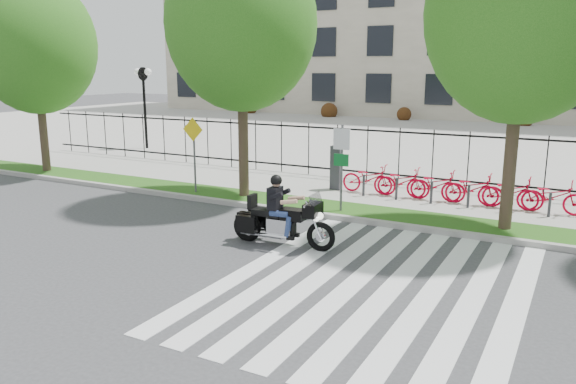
% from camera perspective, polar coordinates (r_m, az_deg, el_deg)
% --- Properties ---
extents(ground, '(120.00, 120.00, 0.00)m').
position_cam_1_polar(ground, '(13.76, -10.59, -5.64)').
color(ground, '#373739').
rests_on(ground, ground).
extents(curb, '(60.00, 0.20, 0.15)m').
position_cam_1_polar(curb, '(16.98, -1.92, -1.65)').
color(curb, '#9A9791').
rests_on(curb, ground).
extents(grass_verge, '(60.00, 1.50, 0.15)m').
position_cam_1_polar(grass_verge, '(17.70, -0.53, -1.06)').
color(grass_verge, '#224E13').
rests_on(grass_verge, ground).
extents(sidewalk, '(60.00, 3.50, 0.15)m').
position_cam_1_polar(sidewalk, '(19.87, 2.95, 0.45)').
color(sidewalk, '#9B9991').
rests_on(sidewalk, ground).
extents(plaza, '(80.00, 34.00, 0.10)m').
position_cam_1_polar(plaza, '(36.32, 15.00, 5.54)').
color(plaza, '#9B9991').
rests_on(plaza, ground).
extents(crosswalk_stripes, '(5.70, 8.00, 0.01)m').
position_cam_1_polar(crosswalk_stripes, '(11.50, 8.77, -9.23)').
color(crosswalk_stripes, silver).
rests_on(crosswalk_stripes, ground).
extents(iron_fence, '(30.00, 0.06, 2.00)m').
position_cam_1_polar(iron_fence, '(21.24, 5.02, 4.16)').
color(iron_fence, black).
rests_on(iron_fence, sidewalk).
extents(office_building, '(60.00, 21.90, 20.15)m').
position_cam_1_polar(office_building, '(55.94, 20.68, 17.70)').
color(office_building, '#A49984').
rests_on(office_building, ground).
extents(lamp_post_left, '(1.06, 0.70, 4.25)m').
position_cam_1_polar(lamp_post_left, '(30.04, -14.45, 10.22)').
color(lamp_post_left, black).
rests_on(lamp_post_left, ground).
extents(street_tree_0, '(4.64, 4.64, 7.60)m').
position_cam_1_polar(street_tree_0, '(24.44, -24.30, 13.45)').
color(street_tree_0, '#3D2C21').
rests_on(street_tree_0, grass_verge).
extents(street_tree_1, '(4.69, 4.69, 8.10)m').
position_cam_1_polar(street_tree_1, '(17.98, -4.77, 16.67)').
color(street_tree_1, '#3D2C21').
rests_on(street_tree_1, grass_verge).
extents(street_tree_2, '(4.68, 4.68, 8.07)m').
position_cam_1_polar(street_tree_2, '(15.20, 22.78, 16.44)').
color(street_tree_2, '#3D2C21').
rests_on(street_tree_2, grass_verge).
extents(bike_share_station, '(7.80, 0.86, 1.50)m').
position_cam_1_polar(bike_share_station, '(18.04, 16.24, 0.54)').
color(bike_share_station, '#2D2D33').
rests_on(bike_share_station, sidewalk).
extents(sign_pole_regulatory, '(0.50, 0.09, 2.50)m').
position_cam_1_polar(sign_pole_regulatory, '(16.13, 5.46, 3.58)').
color(sign_pole_regulatory, '#59595B').
rests_on(sign_pole_regulatory, grass_verge).
extents(sign_pole_warning, '(0.78, 0.09, 2.49)m').
position_cam_1_polar(sign_pole_warning, '(18.80, -9.55, 4.75)').
color(sign_pole_warning, '#59595B').
rests_on(sign_pole_warning, grass_verge).
extents(motorcycle_rider, '(2.72, 0.82, 2.10)m').
position_cam_1_polar(motorcycle_rider, '(13.53, -0.62, -2.63)').
color(motorcycle_rider, black).
rests_on(motorcycle_rider, ground).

